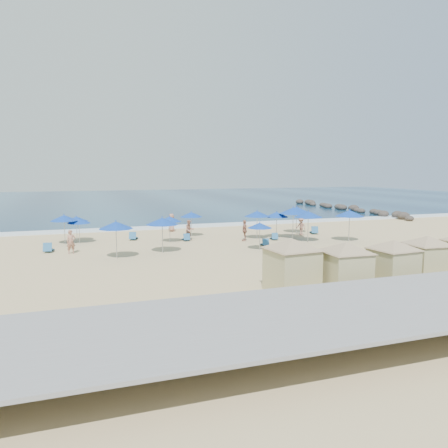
{
  "coord_description": "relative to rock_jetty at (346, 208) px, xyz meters",
  "views": [
    {
      "loc": [
        -12.42,
        -27.13,
        5.77
      ],
      "look_at": [
        -1.87,
        3.0,
        1.77
      ],
      "focal_mm": 35.0,
      "sensor_mm": 36.0,
      "label": 1
    }
  ],
  "objects": [
    {
      "name": "beach_chair_4",
      "position": [
        -20.78,
        -19.85,
        -0.15
      ],
      "size": [
        0.73,
        1.2,
        0.62
      ],
      "color": "#275F91",
      "rests_on": "ground"
    },
    {
      "name": "umbrella_10",
      "position": [
        -19.04,
        -19.82,
        2.0
      ],
      "size": [
        2.39,
        2.39,
        2.72
      ],
      "color": "#A5A8AD",
      "rests_on": "ground"
    },
    {
      "name": "beach_chair_3",
      "position": [
        -22.73,
        -22.25,
        -0.15
      ],
      "size": [
        0.69,
        1.2,
        0.62
      ],
      "color": "#275F91",
      "rests_on": "ground"
    },
    {
      "name": "rock_jetty",
      "position": [
        0.0,
        0.0,
        0.0
      ],
      "size": [
        2.56,
        26.66,
        0.96
      ],
      "color": "#2B2624",
      "rests_on": "ground"
    },
    {
      "name": "umbrella_11",
      "position": [
        -15.46,
        -22.59,
        1.91
      ],
      "size": [
        2.31,
        2.31,
        2.62
      ],
      "color": "#A5A8AD",
      "rests_on": "ground"
    },
    {
      "name": "umbrella_1",
      "position": [
        -33.79,
        -23.37,
        1.83
      ],
      "size": [
        2.22,
        2.22,
        2.53
      ],
      "color": "#A5A8AD",
      "rests_on": "ground"
    },
    {
      "name": "ground",
      "position": [
        -24.01,
        -24.9,
        -0.36
      ],
      "size": [
        160.0,
        160.0,
        0.0
      ],
      "primitive_type": "plane",
      "color": "#CDB382",
      "rests_on": "ground"
    },
    {
      "name": "umbrella_6",
      "position": [
        -23.78,
        -23.64,
        1.42
      ],
      "size": [
        1.81,
        1.81,
        2.06
      ],
      "color": "#A5A8AD",
      "rests_on": "ground"
    },
    {
      "name": "umbrella_7",
      "position": [
        -21.97,
        -19.03,
        1.76
      ],
      "size": [
        2.15,
        2.15,
        2.44
      ],
      "color": "#A5A8AD",
      "rests_on": "ground"
    },
    {
      "name": "beachgoer_1",
      "position": [
        -27.43,
        -17.74,
        0.47
      ],
      "size": [
        0.89,
        0.74,
        1.67
      ],
      "primitive_type": "imported",
      "rotation": [
        0.0,
        0.0,
        0.13
      ],
      "color": "#A66F5C",
      "rests_on": "ground"
    },
    {
      "name": "umbrella_13",
      "position": [
        -35.96,
        -16.36,
        1.42
      ],
      "size": [
        1.8,
        1.8,
        2.05
      ],
      "color": "#A5A8AD",
      "rests_on": "ground"
    },
    {
      "name": "cabana_0",
      "position": [
        -26.74,
        -34.06,
        1.25
      ],
      "size": [
        4.47,
        4.47,
        2.81
      ],
      "color": "tan",
      "rests_on": "ground"
    },
    {
      "name": "seawall",
      "position": [
        -24.01,
        -38.4,
        0.29
      ],
      "size": [
        160.0,
        6.1,
        1.22
      ],
      "color": "gray",
      "rests_on": "ground"
    },
    {
      "name": "cabana_3",
      "position": [
        -18.91,
        -34.3,
        1.1
      ],
      "size": [
        4.06,
        4.06,
        2.56
      ],
      "color": "tan",
      "rests_on": "ground"
    },
    {
      "name": "umbrella_4",
      "position": [
        -26.75,
        -15.84,
        1.55
      ],
      "size": [
        1.93,
        1.93,
        2.2
      ],
      "color": "#A5A8AD",
      "rests_on": "ground"
    },
    {
      "name": "cabana_1",
      "position": [
        -24.35,
        -34.89,
        1.14
      ],
      "size": [
        4.17,
        4.17,
        2.62
      ],
      "color": "tan",
      "rests_on": "ground"
    },
    {
      "name": "beach_chair_1",
      "position": [
        -31.76,
        -16.03,
        -0.12
      ],
      "size": [
        0.93,
        1.38,
        0.7
      ],
      "color": "#275F91",
      "rests_on": "ground"
    },
    {
      "name": "beachgoer_0",
      "position": [
        -36.59,
        -20.65,
        0.46
      ],
      "size": [
        0.67,
        0.5,
        1.65
      ],
      "primitive_type": "imported",
      "rotation": [
        0.0,
        0.0,
        0.19
      ],
      "color": "#A66F5C",
      "rests_on": "ground"
    },
    {
      "name": "umbrella_9",
      "position": [
        -17.19,
        -17.02,
        1.8
      ],
      "size": [
        2.19,
        2.19,
        2.5
      ],
      "color": "#A5A8AD",
      "rests_on": "ground"
    },
    {
      "name": "beach_chair_0",
      "position": [
        -38.11,
        -19.5,
        -0.11
      ],
      "size": [
        0.73,
        1.37,
        0.72
      ],
      "color": "#275F91",
      "rests_on": "ground"
    },
    {
      "name": "beachgoer_4",
      "position": [
        -27.7,
        -12.27,
        0.48
      ],
      "size": [
        0.9,
        0.98,
        1.68
      ],
      "primitive_type": "imported",
      "rotation": [
        0.0,
        0.0,
        2.15
      ],
      "color": "#A66F5C",
      "rests_on": "ground"
    },
    {
      "name": "beachgoer_3",
      "position": [
        -17.34,
        -18.14,
        0.42
      ],
      "size": [
        0.89,
        1.15,
        1.56
      ],
      "primitive_type": "imported",
      "rotation": [
        0.0,
        0.0,
        5.06
      ],
      "color": "#A66F5C",
      "rests_on": "ground"
    },
    {
      "name": "umbrella_8",
      "position": [
        -20.14,
        -18.96,
        1.63
      ],
      "size": [
        2.02,
        2.02,
        2.3
      ],
      "color": "#A5A8AD",
      "rests_on": "ground"
    },
    {
      "name": "beach_chair_5",
      "position": [
        -15.91,
        -18.0,
        -0.11
      ],
      "size": [
        1.01,
        1.45,
        0.73
      ],
      "color": "#275F91",
      "rests_on": "ground"
    },
    {
      "name": "umbrella_12",
      "position": [
        -18.7,
        -21.7,
        1.86
      ],
      "size": [
        2.25,
        2.25,
        2.56
      ],
      "color": "#A5A8AD",
      "rests_on": "ground"
    },
    {
      "name": "beach_chair_2",
      "position": [
        -27.76,
        -17.91,
        -0.14
      ],
      "size": [
        0.59,
        1.19,
        0.63
      ],
      "color": "#275F91",
      "rests_on": "ground"
    },
    {
      "name": "beachgoer_2",
      "position": [
        -23.28,
        -19.53,
        0.49
      ],
      "size": [
        0.77,
        1.09,
        1.71
      ],
      "primitive_type": "imported",
      "rotation": [
        0.0,
        0.0,
        4.32
      ],
      "color": "#A66F5C",
      "rests_on": "ground"
    },
    {
      "name": "trash_bin",
      "position": [
        -24.03,
        -29.45,
        0.0
      ],
      "size": [
        0.95,
        0.95,
        0.73
      ],
      "primitive_type": "cube",
      "rotation": [
        0.0,
        0.0,
        0.39
      ],
      "color": "black",
      "rests_on": "ground"
    },
    {
      "name": "umbrella_3",
      "position": [
        -30.59,
        -22.42,
        1.86
      ],
      "size": [
        2.25,
        2.25,
        2.56
      ],
      "color": "#A5A8AD",
      "rests_on": "ground"
    },
    {
      "name": "surf_line",
      "position": [
        -24.01,
        -9.4,
        -0.32
      ],
      "size": [
        160.0,
        2.5,
        0.08
      ],
      "primitive_type": "cube",
      "color": "white",
      "rests_on": "ground"
    },
    {
      "name": "cabana_2",
      "position": [
        -21.56,
        -34.85,
        1.11
      ],
      "size": [
        4.07,
        4.07,
        2.56
      ],
      "color": "tan",
      "rests_on": "ground"
    },
    {
      "name": "umbrella_0",
      "position": [
        -37.04,
        -16.45,
        1.69
      ],
      "size": [
        2.08,
        2.08,
        2.37
      ],
      "color": "#A5A8AD",
      "rests_on": "ground"
    },
    {
      "name": "ocean",
      "position": [
        -24.01,
        30.1,
        -0.33
      ],
      "size": [
        160.0,
        80.0,
        0.06
      ],
      "primitive_type": "cube",
      "color": "#0E2B4D",
      "rests_on": "ground"
    },
    {
      "name": "umbrella_2",
      "position": [
        -36.14,
        -15.3,
        1.46
      ],
      "size": [
        1.84,
        1.84,
        2.1
      ],
      "color": "#A5A8AD",
      "rests_on": "ground"
    },
    {
      "name": "umbrella_5",
      "position": [
        -29.17,
        -18.25,
        1.5
      ],
      "size": [
        1.89,
        1.89,
        2.15
      ],
      "color": "#A5A8AD",
      "rests_on": "ground"
    }
  ]
}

